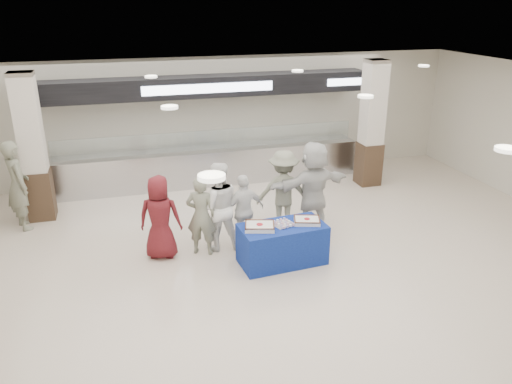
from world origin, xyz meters
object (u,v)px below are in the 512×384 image
object	(u,v)px
sheet_cake_right	(307,220)
chef_short	(244,211)
cupcake_tray	(284,223)
chef_tall	(218,206)
civilian_white	(313,188)
sheet_cake_left	(260,226)
display_table	(282,244)
soldier_bg	(18,185)
soldier_b	(283,191)
soldier_a	(201,216)
civilian_maroon	(160,217)

from	to	relation	value
sheet_cake_right	chef_short	bearing A→B (deg)	137.07
chef_short	sheet_cake_right	bearing A→B (deg)	122.54
cupcake_tray	chef_short	bearing A→B (deg)	120.97
sheet_cake_right	chef_short	world-z (taller)	chef_short
chef_tall	civilian_white	world-z (taller)	civilian_white
sheet_cake_left	sheet_cake_right	bearing A→B (deg)	0.53
sheet_cake_right	civilian_white	xyz separation A→B (m)	(0.57, 1.12, 0.17)
display_table	sheet_cake_right	xyz separation A→B (m)	(0.46, -0.01, 0.42)
sheet_cake_left	chef_short	distance (m)	0.90
cupcake_tray	soldier_bg	xyz separation A→B (m)	(-4.83, 2.94, 0.18)
sheet_cake_left	sheet_cake_right	xyz separation A→B (m)	(0.90, 0.01, -0.00)
soldier_b	civilian_white	size ratio (longest dim) A/B	0.89
display_table	sheet_cake_left	world-z (taller)	sheet_cake_left
sheet_cake_left	soldier_a	distance (m)	1.20
chef_short	civilian_maroon	bearing A→B (deg)	-13.27
soldier_b	civilian_maroon	bearing A→B (deg)	26.67
display_table	civilian_white	size ratio (longest dim) A/B	0.80
sheet_cake_right	soldier_b	distance (m)	1.40
sheet_cake_left	soldier_b	world-z (taller)	soldier_b
civilian_white	cupcake_tray	bearing A→B (deg)	38.12
soldier_bg	civilian_maroon	bearing A→B (deg)	-152.00
display_table	soldier_a	distance (m)	1.61
chef_short	soldier_b	world-z (taller)	soldier_b
cupcake_tray	civilian_maroon	size ratio (longest dim) A/B	0.27
chef_tall	soldier_b	xyz separation A→B (m)	(1.49, 0.49, -0.02)
civilian_maroon	display_table	bearing A→B (deg)	174.20
sheet_cake_right	soldier_bg	size ratio (longest dim) A/B	0.29
display_table	cupcake_tray	distance (m)	0.41
cupcake_tray	soldier_bg	bearing A→B (deg)	148.72
chef_short	civilian_white	world-z (taller)	civilian_white
display_table	chef_tall	bearing A→B (deg)	133.53
display_table	sheet_cake_right	world-z (taller)	sheet_cake_right
soldier_a	chef_tall	size ratio (longest dim) A/B	0.89
cupcake_tray	display_table	bearing A→B (deg)	-153.44
sheet_cake_right	soldier_a	bearing A→B (deg)	156.80
civilian_maroon	chef_tall	distance (m)	1.10
sheet_cake_right	chef_tall	bearing A→B (deg)	148.28
sheet_cake_left	soldier_bg	bearing A→B (deg)	145.81
display_table	chef_short	bearing A→B (deg)	114.51
civilian_white	chef_short	bearing A→B (deg)	-0.71
chef_short	civilian_white	distance (m)	1.56
civilian_white	sheet_cake_left	bearing A→B (deg)	28.05
soldier_bg	sheet_cake_left	bearing A→B (deg)	-148.22
civilian_white	soldier_b	bearing A→B (deg)	-35.81
sheet_cake_left	cupcake_tray	bearing A→B (deg)	3.73
cupcake_tray	soldier_b	bearing A→B (deg)	71.69
chef_short	soldier_b	size ratio (longest dim) A/B	0.85
sheet_cake_left	chef_short	world-z (taller)	chef_short
sheet_cake_left	soldier_bg	world-z (taller)	soldier_bg
chef_short	civilian_white	xyz separation A→B (m)	(1.52, 0.24, 0.24)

